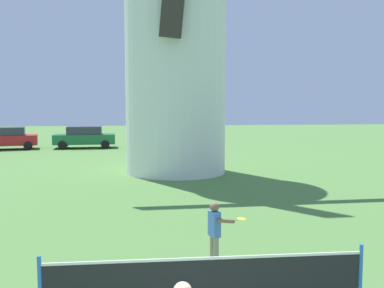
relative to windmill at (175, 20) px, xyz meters
name	(u,v)px	position (x,y,z in m)	size (l,w,h in m)	color
windmill	(175,20)	(0.00, 0.00, 0.00)	(8.86, 5.36, 14.70)	white
tennis_net	(206,277)	(-0.60, -14.52, -6.36)	(4.93, 0.06, 1.10)	blue
player_far	(215,229)	(-0.08, -12.14, -6.32)	(0.82, 0.41, 1.28)	#9E937F
parked_car_red	(9,138)	(-10.92, 11.70, -6.24)	(4.07, 2.47, 1.56)	red
parked_car_green	(85,137)	(-5.74, 12.12, -6.23)	(4.44, 2.10, 1.56)	#1E6638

